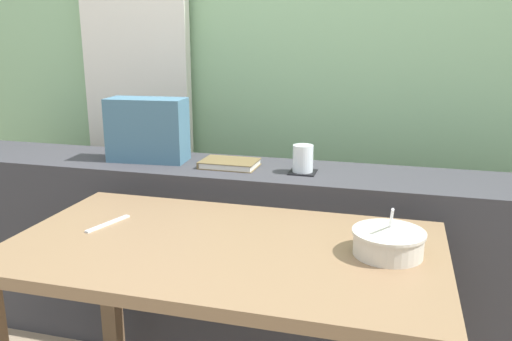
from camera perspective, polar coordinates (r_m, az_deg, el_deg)
outdoor_backdrop at (r=2.56m, az=3.88°, el=17.02°), size 4.80×0.08×2.80m
curtain_left_panel at (r=2.73m, az=-13.04°, el=13.40°), size 0.56×0.06×2.50m
dark_console_ledge at (r=2.19m, az=0.32°, el=-9.67°), size 2.80×0.38×0.78m
breakfast_table at (r=1.54m, az=-3.48°, el=-11.63°), size 1.23×0.69×0.72m
coaster_square at (r=2.00m, az=5.10°, el=-0.18°), size 0.10×0.10×0.00m
juice_glass at (r=1.99m, az=5.14°, el=1.24°), size 0.08×0.08×0.10m
closed_book at (r=2.08m, az=-2.93°, el=0.77°), size 0.22×0.15×0.03m
throw_pillow at (r=2.20m, az=-11.75°, el=4.37°), size 0.33×0.17×0.26m
soup_bowl at (r=1.46m, az=14.22°, el=-7.66°), size 0.20×0.20×0.14m
fork_utensil at (r=1.70m, az=-15.84°, el=-5.59°), size 0.06×0.17×0.01m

